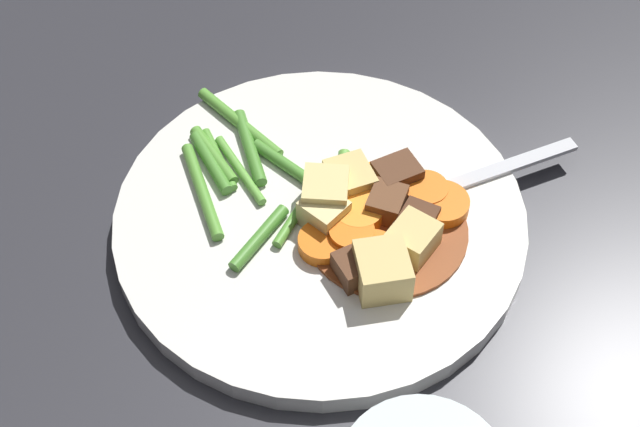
{
  "coord_description": "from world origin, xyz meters",
  "views": [
    {
      "loc": [
        0.21,
        -0.32,
        0.49
      ],
      "look_at": [
        0.0,
        0.0,
        0.02
      ],
      "focal_mm": 52.58,
      "sensor_mm": 36.0,
      "label": 1
    }
  ],
  "objects_px": {
    "carrot_slice_3": "(373,255)",
    "potato_chunk_2": "(322,193)",
    "carrot_slice_4": "(426,192)",
    "meat_chunk_0": "(418,221)",
    "meat_chunk_3": "(387,204)",
    "carrot_slice_2": "(376,186)",
    "fork": "(455,185)",
    "potato_chunk_0": "(413,240)",
    "dinner_plate": "(320,221)",
    "carrot_slice_5": "(352,236)",
    "potato_chunk_1": "(350,180)",
    "potato_chunk_4": "(324,213)",
    "carrot_slice_1": "(323,243)",
    "meat_chunk_1": "(397,176)",
    "carrot_slice_0": "(442,205)",
    "carrot_slice_6": "(358,213)",
    "potato_chunk_3": "(382,271)",
    "meat_chunk_2": "(353,269)"
  },
  "relations": [
    {
      "from": "carrot_slice_3",
      "to": "potato_chunk_2",
      "type": "bearing_deg",
      "value": 158.04
    },
    {
      "from": "carrot_slice_3",
      "to": "carrot_slice_4",
      "type": "height_order",
      "value": "same"
    },
    {
      "from": "meat_chunk_0",
      "to": "meat_chunk_3",
      "type": "relative_size",
      "value": 0.86
    },
    {
      "from": "carrot_slice_2",
      "to": "fork",
      "type": "height_order",
      "value": "carrot_slice_2"
    },
    {
      "from": "potato_chunk_0",
      "to": "dinner_plate",
      "type": "bearing_deg",
      "value": -174.45
    },
    {
      "from": "carrot_slice_5",
      "to": "potato_chunk_1",
      "type": "bearing_deg",
      "value": 123.43
    },
    {
      "from": "potato_chunk_4",
      "to": "carrot_slice_1",
      "type": "bearing_deg",
      "value": -58.86
    },
    {
      "from": "potato_chunk_0",
      "to": "meat_chunk_1",
      "type": "height_order",
      "value": "potato_chunk_0"
    },
    {
      "from": "carrot_slice_1",
      "to": "meat_chunk_3",
      "type": "xyz_separation_m",
      "value": [
        0.02,
        0.05,
        0.0
      ]
    },
    {
      "from": "carrot_slice_0",
      "to": "meat_chunk_0",
      "type": "relative_size",
      "value": 1.59
    },
    {
      "from": "meat_chunk_0",
      "to": "potato_chunk_1",
      "type": "bearing_deg",
      "value": 176.05
    },
    {
      "from": "potato_chunk_4",
      "to": "meat_chunk_3",
      "type": "distance_m",
      "value": 0.04
    },
    {
      "from": "carrot_slice_0",
      "to": "potato_chunk_1",
      "type": "bearing_deg",
      "value": -163.5
    },
    {
      "from": "carrot_slice_3",
      "to": "potato_chunk_1",
      "type": "xyz_separation_m",
      "value": [
        -0.04,
        0.04,
        0.0
      ]
    },
    {
      "from": "carrot_slice_1",
      "to": "potato_chunk_4",
      "type": "relative_size",
      "value": 1.21
    },
    {
      "from": "carrot_slice_4",
      "to": "meat_chunk_1",
      "type": "height_order",
      "value": "meat_chunk_1"
    },
    {
      "from": "potato_chunk_4",
      "to": "meat_chunk_1",
      "type": "relative_size",
      "value": 0.93
    },
    {
      "from": "meat_chunk_0",
      "to": "meat_chunk_1",
      "type": "relative_size",
      "value": 0.77
    },
    {
      "from": "carrot_slice_0",
      "to": "potato_chunk_1",
      "type": "height_order",
      "value": "potato_chunk_1"
    },
    {
      "from": "dinner_plate",
      "to": "fork",
      "type": "relative_size",
      "value": 1.75
    },
    {
      "from": "potato_chunk_0",
      "to": "carrot_slice_4",
      "type": "bearing_deg",
      "value": 108.03
    },
    {
      "from": "potato_chunk_2",
      "to": "meat_chunk_0",
      "type": "distance_m",
      "value": 0.06
    },
    {
      "from": "dinner_plate",
      "to": "carrot_slice_2",
      "type": "distance_m",
      "value": 0.04
    },
    {
      "from": "carrot_slice_5",
      "to": "potato_chunk_2",
      "type": "xyz_separation_m",
      "value": [
        -0.03,
        0.02,
        0.01
      ]
    },
    {
      "from": "carrot_slice_1",
      "to": "carrot_slice_6",
      "type": "height_order",
      "value": "carrot_slice_6"
    },
    {
      "from": "carrot_slice_6",
      "to": "potato_chunk_3",
      "type": "height_order",
      "value": "potato_chunk_3"
    },
    {
      "from": "carrot_slice_2",
      "to": "potato_chunk_4",
      "type": "height_order",
      "value": "potato_chunk_4"
    },
    {
      "from": "potato_chunk_0",
      "to": "meat_chunk_0",
      "type": "height_order",
      "value": "potato_chunk_0"
    },
    {
      "from": "carrot_slice_1",
      "to": "potato_chunk_4",
      "type": "bearing_deg",
      "value": 121.14
    },
    {
      "from": "potato_chunk_2",
      "to": "meat_chunk_2",
      "type": "distance_m",
      "value": 0.06
    },
    {
      "from": "potato_chunk_4",
      "to": "meat_chunk_2",
      "type": "relative_size",
      "value": 1.13
    },
    {
      "from": "potato_chunk_2",
      "to": "meat_chunk_1",
      "type": "height_order",
      "value": "potato_chunk_2"
    },
    {
      "from": "carrot_slice_3",
      "to": "potato_chunk_3",
      "type": "distance_m",
      "value": 0.02
    },
    {
      "from": "potato_chunk_0",
      "to": "potato_chunk_4",
      "type": "xyz_separation_m",
      "value": [
        -0.06,
        -0.01,
        -0.0
      ]
    },
    {
      "from": "carrot_slice_5",
      "to": "meat_chunk_3",
      "type": "xyz_separation_m",
      "value": [
        0.01,
        0.03,
        0.0
      ]
    },
    {
      "from": "carrot_slice_6",
      "to": "meat_chunk_2",
      "type": "distance_m",
      "value": 0.04
    },
    {
      "from": "potato_chunk_3",
      "to": "meat_chunk_0",
      "type": "xyz_separation_m",
      "value": [
        -0.0,
        0.05,
        -0.0
      ]
    },
    {
      "from": "carrot_slice_0",
      "to": "potato_chunk_2",
      "type": "height_order",
      "value": "potato_chunk_2"
    },
    {
      "from": "carrot_slice_6",
      "to": "carrot_slice_2",
      "type": "bearing_deg",
      "value": 94.78
    },
    {
      "from": "meat_chunk_3",
      "to": "potato_chunk_2",
      "type": "bearing_deg",
      "value": -156.57
    },
    {
      "from": "carrot_slice_6",
      "to": "meat_chunk_1",
      "type": "bearing_deg",
      "value": 81.29
    },
    {
      "from": "potato_chunk_1",
      "to": "potato_chunk_4",
      "type": "relative_size",
      "value": 1.15
    },
    {
      "from": "potato_chunk_2",
      "to": "meat_chunk_1",
      "type": "xyz_separation_m",
      "value": [
        0.03,
        0.04,
        -0.0
      ]
    },
    {
      "from": "potato_chunk_3",
      "to": "meat_chunk_1",
      "type": "height_order",
      "value": "potato_chunk_3"
    },
    {
      "from": "potato_chunk_1",
      "to": "carrot_slice_1",
      "type": "bearing_deg",
      "value": -77.46
    },
    {
      "from": "potato_chunk_1",
      "to": "meat_chunk_3",
      "type": "height_order",
      "value": "same"
    },
    {
      "from": "potato_chunk_4",
      "to": "meat_chunk_0",
      "type": "height_order",
      "value": "potato_chunk_4"
    },
    {
      "from": "carrot_slice_4",
      "to": "potato_chunk_3",
      "type": "relative_size",
      "value": 0.85
    },
    {
      "from": "carrot_slice_3",
      "to": "fork",
      "type": "bearing_deg",
      "value": 80.37
    },
    {
      "from": "carrot_slice_0",
      "to": "carrot_slice_3",
      "type": "xyz_separation_m",
      "value": [
        -0.02,
        -0.06,
        0.0
      ]
    }
  ]
}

